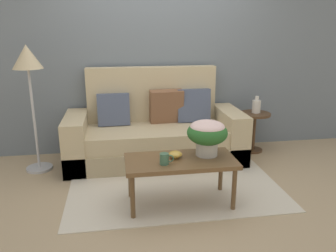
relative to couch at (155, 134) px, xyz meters
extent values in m
plane|color=tan|center=(0.10, -0.75, -0.34)|extent=(14.00, 14.00, 0.00)
cube|color=slate|center=(0.10, 0.46, 0.96)|extent=(6.40, 0.12, 2.61)
cube|color=beige|center=(0.10, -0.68, -0.34)|extent=(2.23, 1.75, 0.01)
cube|color=tan|center=(0.00, -0.07, -0.22)|extent=(2.20, 0.86, 0.25)
cube|color=tan|center=(0.00, -0.09, 0.01)|extent=(1.68, 0.78, 0.20)
cube|color=tan|center=(0.00, 0.28, 0.35)|extent=(1.68, 0.16, 0.93)
cube|color=tan|center=(-0.97, -0.07, -0.03)|extent=(0.26, 0.86, 0.63)
cube|color=tan|center=(0.96, -0.07, -0.03)|extent=(0.26, 0.86, 0.63)
cube|color=#4C5670|center=(0.53, 0.13, 0.32)|extent=(0.43, 0.19, 0.44)
cube|color=brown|center=(0.17, 0.13, 0.32)|extent=(0.44, 0.22, 0.44)
cube|color=#4C5670|center=(-0.51, 0.13, 0.31)|extent=(0.41, 0.21, 0.41)
cylinder|color=brown|center=(-0.37, -1.39, -0.13)|extent=(0.04, 0.04, 0.42)
cylinder|color=brown|center=(0.56, -1.39, -0.13)|extent=(0.04, 0.04, 0.42)
cylinder|color=brown|center=(-0.37, -0.99, -0.13)|extent=(0.04, 0.04, 0.42)
cylinder|color=brown|center=(0.56, -0.99, -0.13)|extent=(0.04, 0.04, 0.42)
cube|color=brown|center=(0.10, -1.19, 0.10)|extent=(1.04, 0.51, 0.04)
cylinder|color=#4C331E|center=(1.37, 0.08, -0.33)|extent=(0.27, 0.27, 0.03)
cylinder|color=#4C331E|center=(1.37, 0.08, -0.08)|extent=(0.05, 0.05, 0.49)
cylinder|color=#4C331E|center=(1.37, 0.08, 0.18)|extent=(0.41, 0.41, 0.03)
cylinder|color=#B2B2B7|center=(-1.42, -0.11, -0.33)|extent=(0.31, 0.31, 0.03)
cylinder|color=#B2B2B7|center=(-1.42, -0.11, 0.28)|extent=(0.03, 0.03, 1.18)
cone|color=#C6B289|center=(-1.42, -0.11, 1.00)|extent=(0.33, 0.33, 0.26)
cylinder|color=#B7B2A8|center=(0.37, -1.12, 0.20)|extent=(0.21, 0.21, 0.15)
ellipsoid|color=#286028|center=(0.37, -1.12, 0.35)|extent=(0.39, 0.39, 0.23)
ellipsoid|color=beige|center=(0.37, -1.12, 0.40)|extent=(0.33, 0.33, 0.12)
cylinder|color=#3D664C|center=(-0.07, -1.28, 0.17)|extent=(0.08, 0.08, 0.10)
torus|color=#3D664C|center=(-0.02, -1.28, 0.17)|extent=(0.07, 0.01, 0.07)
cylinder|color=gold|center=(0.05, -1.15, 0.13)|extent=(0.05, 0.05, 0.02)
ellipsoid|color=gold|center=(0.05, -1.15, 0.16)|extent=(0.13, 0.13, 0.06)
cylinder|color=silver|center=(1.38, 0.09, 0.28)|extent=(0.11, 0.11, 0.17)
cylinder|color=silver|center=(1.38, 0.09, 0.40)|extent=(0.05, 0.05, 0.06)
camera|label=1|loc=(-0.49, -4.10, 1.33)|focal=36.33mm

